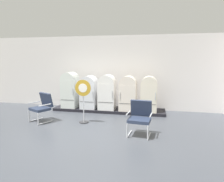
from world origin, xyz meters
name	(u,v)px	position (x,y,z in m)	size (l,w,h in m)	color
ground	(84,139)	(0.00, 0.00, -0.03)	(12.00, 10.00, 0.05)	#3D4148
back_wall	(112,72)	(0.00, 3.66, 1.60)	(11.76, 0.12, 3.17)	silver
display_plinth	(109,110)	(0.00, 3.02, 0.06)	(4.65, 0.95, 0.12)	black
refrigerator_0	(70,89)	(-1.66, 2.91, 0.91)	(0.62, 0.67, 1.50)	silver
refrigerator_1	(89,91)	(-0.81, 2.92, 0.84)	(0.64, 0.69, 1.37)	silver
refrigerator_2	(107,91)	(-0.03, 2.88, 0.87)	(0.67, 0.62, 1.43)	white
refrigerator_3	(128,92)	(0.83, 2.88, 0.85)	(0.67, 0.61, 1.39)	silver
refrigerator_4	(149,93)	(1.66, 2.89, 0.85)	(0.63, 0.64, 1.40)	silver
armchair_left	(42,106)	(-1.96, 1.17, 0.56)	(0.84, 0.84, 1.00)	silver
armchair_right	(140,116)	(1.49, 0.56, 0.56)	(0.73, 0.70, 1.00)	silver
sign_stand	(83,100)	(-0.48, 1.29, 0.80)	(0.55, 0.32, 1.49)	#2D2D30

